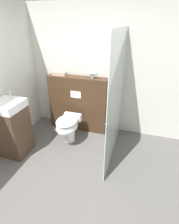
# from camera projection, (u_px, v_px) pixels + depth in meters

# --- Properties ---
(ground_plane) EXTENTS (12.00, 12.00, 0.00)m
(ground_plane) POSITION_uv_depth(u_px,v_px,m) (59.00, 199.00, 2.40)
(ground_plane) COLOR #565451
(wall_back) EXTENTS (8.00, 0.06, 2.50)m
(wall_back) POSITION_uv_depth(u_px,v_px,m) (98.00, 72.00, 3.51)
(wall_back) COLOR silver
(wall_back) RESTS_ON ground_plane
(partition_panel) EXTENTS (1.26, 0.25, 1.18)m
(partition_panel) POSITION_uv_depth(u_px,v_px,m) (78.00, 104.00, 3.74)
(partition_panel) COLOR #3D2819
(partition_panel) RESTS_ON ground_plane
(shower_glass) EXTENTS (0.04, 1.51, 2.10)m
(shower_glass) POSITION_uv_depth(u_px,v_px,m) (116.00, 99.00, 2.80)
(shower_glass) COLOR silver
(shower_glass) RESTS_ON ground_plane
(toilet) EXTENTS (0.39, 0.60, 0.53)m
(toilet) POSITION_uv_depth(u_px,v_px,m) (68.00, 127.00, 3.36)
(toilet) COLOR white
(toilet) RESTS_ON ground_plane
(sink_vanity) EXTENTS (0.48, 0.48, 1.16)m
(sink_vanity) POSITION_uv_depth(u_px,v_px,m) (12.00, 128.00, 3.04)
(sink_vanity) COLOR #473323
(sink_vanity) RESTS_ON ground_plane
(hair_drier) EXTENTS (0.16, 0.08, 0.15)m
(hair_drier) POSITION_uv_depth(u_px,v_px,m) (94.00, 73.00, 3.32)
(hair_drier) COLOR #B7B7BC
(hair_drier) RESTS_ON partition_panel
(folded_towel) EXTENTS (0.29, 0.13, 0.07)m
(folded_towel) POSITION_uv_depth(u_px,v_px,m) (59.00, 74.00, 3.55)
(folded_towel) COLOR tan
(folded_towel) RESTS_ON partition_panel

